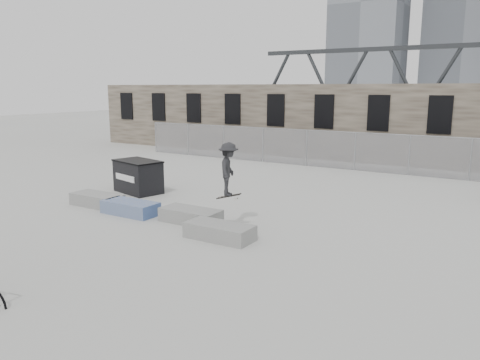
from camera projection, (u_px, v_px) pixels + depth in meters
name	position (u px, v px, depth m)	size (l,w,h in m)	color
ground	(156.00, 218.00, 15.65)	(120.00, 120.00, 0.00)	#BABBB6
stone_wall	(331.00, 121.00, 28.82)	(36.00, 2.58, 4.50)	brown
chainlink_fence	(306.00, 147.00, 25.92)	(22.06, 0.06, 2.02)	gray
planter_far_left	(97.00, 199.00, 17.24)	(2.00, 0.90, 0.45)	#989895
planter_center_left	(130.00, 207.00, 16.08)	(2.00, 0.90, 0.45)	#3556A1
planter_center_right	(191.00, 215.00, 15.09)	(2.00, 0.90, 0.45)	#989895
planter_offset	(220.00, 231.00, 13.43)	(2.00, 0.90, 0.45)	#989895
dumpster	(138.00, 176.00, 19.37)	(2.29, 1.72, 1.35)	black
skyline_towers	(472.00, 1.00, 90.71)	(58.00, 28.00, 48.00)	slate
skateboarder	(229.00, 169.00, 14.33)	(0.99, 1.22, 1.79)	#262628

